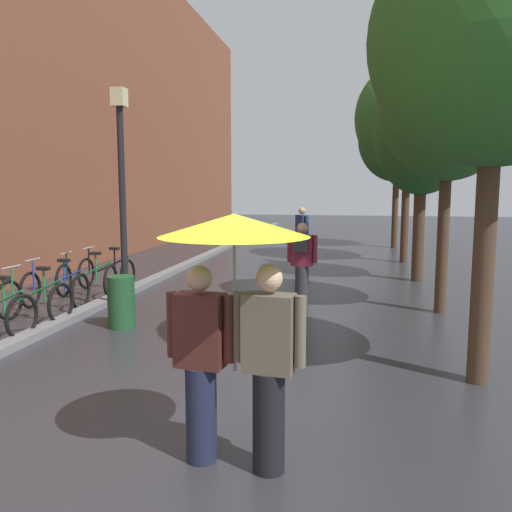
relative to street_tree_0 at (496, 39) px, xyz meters
name	(u,v)px	position (x,y,z in m)	size (l,w,h in m)	color
ground_plane	(170,447)	(-3.03, -2.16, -3.87)	(80.00, 80.00, 0.00)	#2D2D33
kerb_strip	(183,266)	(-6.23, 7.84, -3.81)	(0.30, 36.00, 0.12)	slate
street_tree_0	(496,39)	(0.00, 0.00, 0.00)	(2.76, 2.76, 5.29)	#473323
street_tree_1	(450,93)	(0.11, 3.56, 0.04)	(2.52, 2.52, 5.47)	#473323
street_tree_2	(422,134)	(0.08, 6.92, -0.34)	(2.31, 2.31, 5.01)	#473323
street_tree_3	(409,118)	(0.05, 10.21, 0.46)	(3.16, 3.16, 6.00)	#473323
street_tree_4	(398,139)	(0.05, 14.30, 0.21)	(2.90, 2.90, 5.71)	#473323
parked_bicycle_1	(35,300)	(-6.78, 1.59, -3.50)	(1.12, 0.77, 0.96)	black
parked_bicycle_2	(55,289)	(-6.97, 2.54, -3.50)	(1.10, 0.73, 0.96)	black
parked_bicycle_3	(87,280)	(-6.91, 3.62, -3.50)	(1.13, 0.78, 0.96)	black
parked_bicycle_4	(107,273)	(-6.91, 4.52, -3.50)	(1.10, 0.73, 0.96)	black
couple_under_umbrella	(234,296)	(-2.39, -2.34, -2.45)	(1.20, 1.20, 2.07)	#1E233D
street_lamp_post	(122,182)	(-5.63, 2.68, -1.50)	(0.24, 0.24, 4.03)	black
litter_bin	(121,302)	(-5.18, 1.53, -3.45)	(0.44, 0.44, 0.85)	#1E4C28
pedestrian_walking_midground	(302,262)	(-2.44, 3.64, -3.01)	(0.59, 0.36, 1.61)	#2D2D33
pedestrian_walking_far	(302,235)	(-2.99, 9.25, -3.00)	(0.42, 0.48, 1.70)	#1E233D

